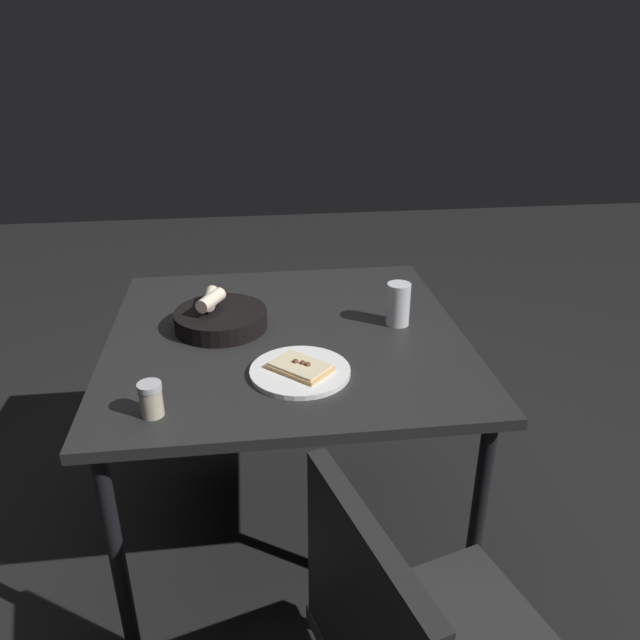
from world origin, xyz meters
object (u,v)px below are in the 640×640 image
pizza_plate (300,370)px  beer_glass (398,307)px  pepper_shaker (151,401)px  bread_basket (220,318)px  dining_table (287,351)px

pizza_plate → beer_glass: 0.43m
beer_glass → pepper_shaker: beer_glass is taller
bread_basket → beer_glass: 0.54m
beer_glass → dining_table: bearing=93.6°
bread_basket → dining_table: bearing=-108.4°
pizza_plate → dining_table: bearing=4.3°
bread_basket → pepper_shaker: 0.48m
pizza_plate → pepper_shaker: (-0.15, 0.36, 0.03)m
beer_glass → pepper_shaker: 0.80m
dining_table → beer_glass: size_ratio=7.93×
pizza_plate → pepper_shaker: 0.39m
pizza_plate → pepper_shaker: pepper_shaker is taller
dining_table → pizza_plate: pizza_plate is taller
dining_table → pepper_shaker: (-0.39, 0.34, 0.10)m
dining_table → pizza_plate: bearing=-175.7°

